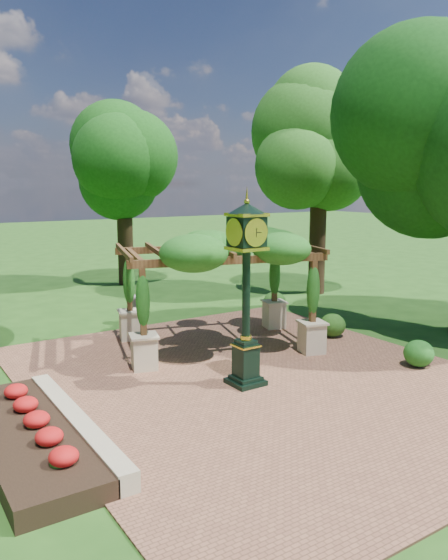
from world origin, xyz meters
TOP-DOWN VIEW (x-y plane):
  - ground at (0.00, 0.00)m, footprint 120.00×120.00m
  - brick_plaza at (0.00, 1.00)m, footprint 10.00×12.00m
  - border_wall at (-4.60, 0.50)m, footprint 0.35×5.00m
  - flower_bed at (-5.50, 0.50)m, footprint 1.50×5.00m
  - pedestal_clock at (-0.49, 0.83)m, footprint 0.86×0.86m
  - pergola at (0.61, 3.78)m, footprint 6.07×4.70m
  - sundial at (-0.29, 7.61)m, footprint 0.60×0.60m
  - shrub_front at (3.92, -0.55)m, footprint 1.00×1.00m
  - shrub_mid at (4.04, 2.65)m, footprint 0.79×0.79m
  - shrub_back at (4.59, 6.18)m, footprint 0.81×0.81m
  - tree_north at (2.38, 14.49)m, footprint 3.88×3.88m
  - tree_east_far at (8.36, 8.09)m, footprint 4.22×4.22m

SIDE VIEW (x-z plane):
  - ground at x=0.00m, z-range 0.00..0.00m
  - brick_plaza at x=0.00m, z-range 0.00..0.04m
  - flower_bed at x=-5.50m, z-range 0.00..0.36m
  - border_wall at x=-4.60m, z-range 0.00..0.40m
  - shrub_front at x=3.92m, z-range 0.04..0.72m
  - shrub_mid at x=4.04m, z-range 0.04..0.75m
  - shrub_back at x=4.59m, z-range 0.04..0.77m
  - sundial at x=-0.29m, z-range -0.06..0.87m
  - pedestal_clock at x=-0.49m, z-range 0.42..4.69m
  - pergola at x=0.61m, z-range 1.08..4.45m
  - tree_north at x=2.38m, z-range 1.45..9.34m
  - tree_east_far at x=8.36m, z-range 1.75..11.16m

